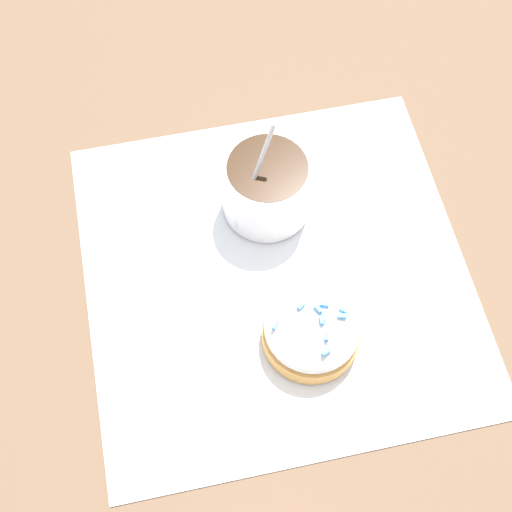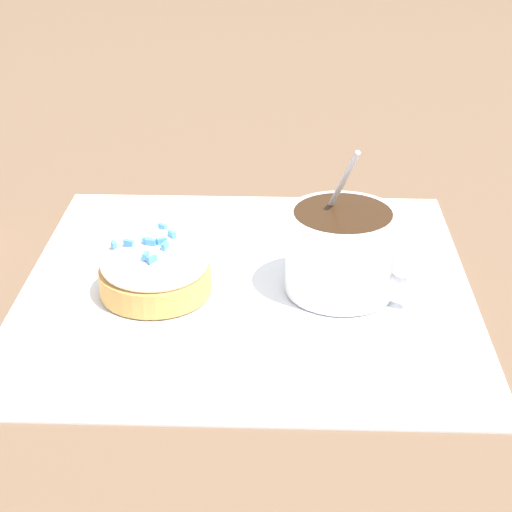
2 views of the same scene
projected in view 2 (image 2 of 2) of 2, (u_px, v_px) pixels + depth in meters
ground_plane at (247, 287)px, 0.63m from camera, size 3.00×3.00×0.00m
paper_napkin at (247, 285)px, 0.63m from camera, size 0.37×0.37×0.00m
coffee_cup at (343, 248)px, 0.61m from camera, size 0.09×0.08×0.11m
frosted_pastry at (155, 268)px, 0.61m from camera, size 0.08×0.08×0.05m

